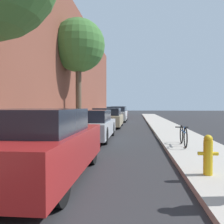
{
  "coord_description": "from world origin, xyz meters",
  "views": [
    {
      "loc": [
        0.95,
        1.46,
        1.45
      ],
      "look_at": [
        -0.05,
        11.75,
        1.19
      ],
      "focal_mm": 39.79,
      "sensor_mm": 36.0,
      "label": 1
    }
  ],
  "objects_px": {
    "parked_car_champagne": "(108,118)",
    "bicycle": "(183,136)",
    "parked_car_maroon": "(119,113)",
    "street_tree_far": "(78,46)",
    "parked_car_red": "(37,145)",
    "parked_car_silver": "(90,125)",
    "fire_hydrant": "(208,154)",
    "parked_car_white": "(117,114)"
  },
  "relations": [
    {
      "from": "parked_car_champagne",
      "to": "bicycle",
      "type": "bearing_deg",
      "value": -66.79
    },
    {
      "from": "parked_car_champagne",
      "to": "parked_car_maroon",
      "type": "bearing_deg",
      "value": 90.29
    },
    {
      "from": "parked_car_maroon",
      "to": "street_tree_far",
      "type": "bearing_deg",
      "value": -99.03
    },
    {
      "from": "parked_car_red",
      "to": "parked_car_champagne",
      "type": "bearing_deg",
      "value": 89.77
    },
    {
      "from": "parked_car_red",
      "to": "parked_car_champagne",
      "type": "relative_size",
      "value": 1.01
    },
    {
      "from": "parked_car_silver",
      "to": "bicycle",
      "type": "bearing_deg",
      "value": -30.31
    },
    {
      "from": "parked_car_maroon",
      "to": "bicycle",
      "type": "distance_m",
      "value": 20.66
    },
    {
      "from": "parked_car_maroon",
      "to": "street_tree_far",
      "type": "distance_m",
      "value": 13.25
    },
    {
      "from": "parked_car_maroon",
      "to": "street_tree_far",
      "type": "height_order",
      "value": "street_tree_far"
    },
    {
      "from": "parked_car_silver",
      "to": "street_tree_far",
      "type": "distance_m",
      "value": 8.06
    },
    {
      "from": "parked_car_silver",
      "to": "parked_car_maroon",
      "type": "relative_size",
      "value": 1.01
    },
    {
      "from": "bicycle",
      "to": "parked_car_champagne",
      "type": "bearing_deg",
      "value": 115.73
    },
    {
      "from": "fire_hydrant",
      "to": "parked_car_red",
      "type": "bearing_deg",
      "value": -176.7
    },
    {
      "from": "parked_car_red",
      "to": "fire_hydrant",
      "type": "distance_m",
      "value": 3.35
    },
    {
      "from": "parked_car_champagne",
      "to": "fire_hydrant",
      "type": "xyz_separation_m",
      "value": [
        3.29,
        -11.67,
        -0.1
      ]
    },
    {
      "from": "parked_car_red",
      "to": "bicycle",
      "type": "relative_size",
      "value": 2.63
    },
    {
      "from": "parked_car_red",
      "to": "parked_car_champagne",
      "type": "xyz_separation_m",
      "value": [
        0.05,
        11.86,
        -0.06
      ]
    },
    {
      "from": "parked_car_white",
      "to": "street_tree_far",
      "type": "relative_size",
      "value": 0.63
    },
    {
      "from": "parked_car_silver",
      "to": "parked_car_white",
      "type": "relative_size",
      "value": 0.96
    },
    {
      "from": "parked_car_red",
      "to": "fire_hydrant",
      "type": "xyz_separation_m",
      "value": [
        3.34,
        0.19,
        -0.16
      ]
    },
    {
      "from": "street_tree_far",
      "to": "parked_car_red",
      "type": "bearing_deg",
      "value": -80.7
    },
    {
      "from": "bicycle",
      "to": "street_tree_far",
      "type": "bearing_deg",
      "value": 126.35
    },
    {
      "from": "parked_car_champagne",
      "to": "street_tree_far",
      "type": "distance_m",
      "value": 5.28
    },
    {
      "from": "parked_car_silver",
      "to": "bicycle",
      "type": "xyz_separation_m",
      "value": [
        3.54,
        -2.07,
        -0.16
      ]
    },
    {
      "from": "bicycle",
      "to": "parked_car_maroon",
      "type": "bearing_deg",
      "value": 102.4
    },
    {
      "from": "parked_car_champagne",
      "to": "street_tree_far",
      "type": "height_order",
      "value": "street_tree_far"
    },
    {
      "from": "parked_car_champagne",
      "to": "fire_hydrant",
      "type": "relative_size",
      "value": 5.35
    },
    {
      "from": "parked_car_red",
      "to": "parked_car_silver",
      "type": "distance_m",
      "value": 5.8
    },
    {
      "from": "fire_hydrant",
      "to": "bicycle",
      "type": "height_order",
      "value": "fire_hydrant"
    },
    {
      "from": "parked_car_red",
      "to": "fire_hydrant",
      "type": "height_order",
      "value": "parked_car_red"
    },
    {
      "from": "parked_car_silver",
      "to": "bicycle",
      "type": "relative_size",
      "value": 2.77
    },
    {
      "from": "parked_car_silver",
      "to": "parked_car_champagne",
      "type": "relative_size",
      "value": 1.07
    },
    {
      "from": "parked_car_maroon",
      "to": "parked_car_white",
      "type": "bearing_deg",
      "value": -88.02
    },
    {
      "from": "street_tree_far",
      "to": "parked_car_maroon",
      "type": "bearing_deg",
      "value": 80.97
    },
    {
      "from": "fire_hydrant",
      "to": "bicycle",
      "type": "distance_m",
      "value": 3.55
    },
    {
      "from": "parked_car_champagne",
      "to": "fire_hydrant",
      "type": "height_order",
      "value": "parked_car_champagne"
    },
    {
      "from": "parked_car_silver",
      "to": "parked_car_white",
      "type": "height_order",
      "value": "parked_car_white"
    },
    {
      "from": "parked_car_red",
      "to": "street_tree_far",
      "type": "distance_m",
      "value": 13.0
    },
    {
      "from": "parked_car_white",
      "to": "parked_car_silver",
      "type": "bearing_deg",
      "value": -90.96
    },
    {
      "from": "parked_car_white",
      "to": "bicycle",
      "type": "bearing_deg",
      "value": -76.81
    },
    {
      "from": "parked_car_maroon",
      "to": "bicycle",
      "type": "height_order",
      "value": "parked_car_maroon"
    },
    {
      "from": "parked_car_red",
      "to": "parked_car_white",
      "type": "relative_size",
      "value": 0.92
    }
  ]
}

